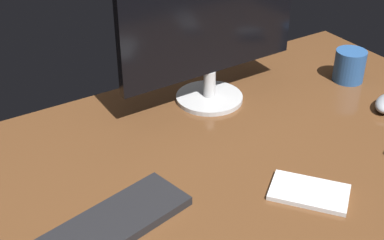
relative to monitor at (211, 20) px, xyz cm
name	(u,v)px	position (x,y,z in cm)	size (l,w,h in cm)	color
desk	(237,150)	(-7.18, -22.61, -24.19)	(140.00, 84.00, 2.00)	brown
monitor	(211,20)	(0.00, 0.00, 0.00)	(52.73, 18.48, 42.80)	silver
keyboard	(100,232)	(-47.51, -33.04, -22.24)	(38.17, 11.93, 1.89)	black
coffee_mug	(350,66)	(41.14, -12.01, -18.51)	(8.91, 8.91, 9.36)	#28518C
notepad	(309,192)	(-4.87, -45.35, -22.66)	(16.35, 9.84, 1.07)	silver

